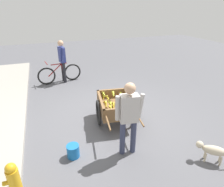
% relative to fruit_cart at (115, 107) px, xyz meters
% --- Properties ---
extents(ground_plane, '(24.00, 24.00, 0.00)m').
position_rel_fruit_cart_xyz_m(ground_plane, '(0.23, 0.07, -0.44)').
color(ground_plane, '#56565B').
extents(fruit_cart, '(1.75, 1.05, 0.73)m').
position_rel_fruit_cart_xyz_m(fruit_cart, '(0.00, 0.00, 0.00)').
color(fruit_cart, brown).
rests_on(fruit_cart, ground).
extents(vendor_person, '(0.25, 0.54, 1.54)m').
position_rel_fruit_cart_xyz_m(vendor_person, '(-1.14, 0.18, 0.47)').
color(vendor_person, '#333851').
rests_on(vendor_person, ground).
extents(bicycle, '(0.46, 1.65, 0.85)m').
position_rel_fruit_cart_xyz_m(bicycle, '(3.32, 0.99, -0.09)').
color(bicycle, black).
rests_on(bicycle, ground).
extents(cyclist_person, '(0.52, 0.24, 1.59)m').
position_rel_fruit_cart_xyz_m(cyclist_person, '(3.34, 0.84, 0.51)').
color(cyclist_person, black).
rests_on(cyclist_person, ground).
extents(dog, '(0.48, 0.53, 0.40)m').
position_rel_fruit_cart_xyz_m(dog, '(-1.92, -1.21, -0.17)').
color(dog, beige).
rests_on(dog, ground).
extents(fire_hydrant, '(0.25, 0.25, 0.67)m').
position_rel_fruit_cart_xyz_m(fire_hydrant, '(-1.43, 2.22, -0.11)').
color(fire_hydrant, gold).
rests_on(fire_hydrant, ground).
extents(plastic_bucket, '(0.25, 0.25, 0.27)m').
position_rel_fruit_cart_xyz_m(plastic_bucket, '(-0.87, 1.24, -0.31)').
color(plastic_bucket, '#1966B2').
rests_on(plastic_bucket, ground).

